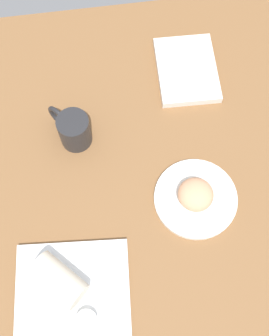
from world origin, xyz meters
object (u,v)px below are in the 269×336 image
at_px(breakfast_wrap, 59,280).
at_px(coffee_mug, 73,129).
at_px(book_stack, 187,70).
at_px(round_plate, 195,199).
at_px(square_plate, 73,299).
at_px(sauce_cup, 86,321).
at_px(scone_pastry, 196,194).

relative_size(breakfast_wrap, coffee_mug, 1.08).
bearing_deg(breakfast_wrap, book_stack, 9.61).
xyz_separation_m(breakfast_wrap, coffee_mug, (-0.36, 0.06, 0.00)).
height_order(round_plate, square_plate, square_plate).
relative_size(square_plate, book_stack, 1.18).
xyz_separation_m(square_plate, breakfast_wrap, (-0.04, -0.02, 0.04)).
relative_size(breakfast_wrap, book_stack, 0.57).
relative_size(sauce_cup, book_stack, 0.22).
bearing_deg(sauce_cup, coffee_mug, 178.24).
xyz_separation_m(book_stack, coffee_mug, (0.16, -0.32, 0.04)).
bearing_deg(square_plate, breakfast_wrap, -151.39).
bearing_deg(round_plate, book_stack, 172.98).
height_order(scone_pastry, coffee_mug, coffee_mug).
bearing_deg(round_plate, coffee_mug, -126.95).
height_order(scone_pastry, square_plate, scone_pastry).
bearing_deg(square_plate, scone_pastry, 121.87).
bearing_deg(book_stack, breakfast_wrap, -36.50).
bearing_deg(sauce_cup, round_plate, 130.25).
height_order(square_plate, sauce_cup, sauce_cup).
bearing_deg(coffee_mug, scone_pastry, 52.67).
relative_size(book_stack, coffee_mug, 1.91).
distance_m(round_plate, coffee_mug, 0.35).
distance_m(breakfast_wrap, book_stack, 0.64).
bearing_deg(sauce_cup, breakfast_wrap, -151.39).
xyz_separation_m(scone_pastry, breakfast_wrap, (0.15, -0.33, 0.01)).
bearing_deg(coffee_mug, breakfast_wrap, -9.96).
bearing_deg(scone_pastry, book_stack, 172.38).
distance_m(round_plate, sauce_cup, 0.38).
height_order(breakfast_wrap, book_stack, breakfast_wrap).
xyz_separation_m(breakfast_wrap, book_stack, (-0.52, 0.38, -0.04)).
xyz_separation_m(scone_pastry, square_plate, (0.19, -0.31, -0.03)).
distance_m(sauce_cup, book_stack, 0.69).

